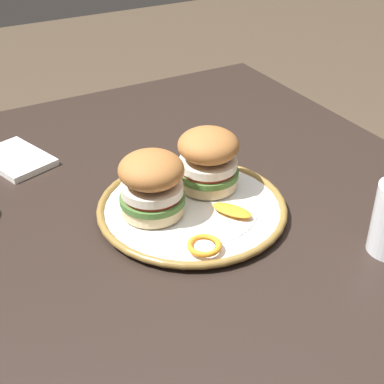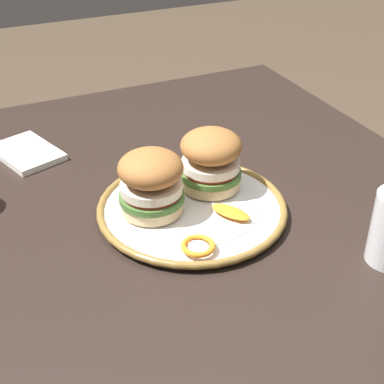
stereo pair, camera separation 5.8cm
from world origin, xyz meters
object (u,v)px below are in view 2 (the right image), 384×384
object	(u,v)px
dinner_plate	(192,208)
sandwich_half_right	(211,159)
dining_table	(212,287)
sandwich_half_left	(151,181)

from	to	relation	value
dinner_plate	sandwich_half_right	distance (m)	0.09
dining_table	sandwich_half_left	size ratio (longest dim) A/B	10.16
dining_table	sandwich_half_left	bearing A→B (deg)	44.39
dinner_plate	sandwich_half_left	size ratio (longest dim) A/B	2.54
dining_table	sandwich_half_left	distance (m)	0.21
sandwich_half_left	sandwich_half_right	size ratio (longest dim) A/B	0.88
dinner_plate	sandwich_half_right	size ratio (longest dim) A/B	2.24
sandwich_half_left	sandwich_half_right	bearing A→B (deg)	-77.33
sandwich_half_left	sandwich_half_right	world-z (taller)	same
dining_table	dinner_plate	world-z (taller)	dinner_plate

